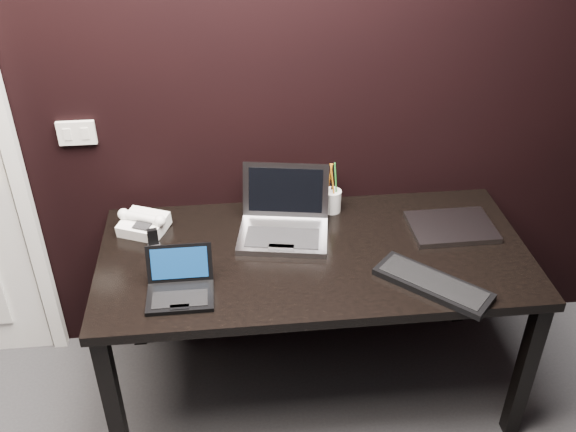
{
  "coord_description": "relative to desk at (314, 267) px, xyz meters",
  "views": [
    {
      "loc": [
        -0.02,
        -0.62,
        2.25
      ],
      "look_at": [
        0.19,
        1.35,
        0.95
      ],
      "focal_mm": 40.0,
      "sensor_mm": 36.0,
      "label": 1
    }
  ],
  "objects": [
    {
      "name": "mobile_phone",
      "position": [
        -0.63,
        0.09,
        0.11
      ],
      "size": [
        0.06,
        0.05,
        0.09
      ],
      "color": "black",
      "rests_on": "desk"
    },
    {
      "name": "pen_cup",
      "position": [
        0.12,
        0.29,
        0.13
      ],
      "size": [
        0.09,
        0.09,
        0.23
      ],
      "color": "white",
      "rests_on": "desk"
    },
    {
      "name": "silver_laptop",
      "position": [
        -0.11,
        0.15,
        0.12
      ],
      "size": [
        0.41,
        0.38,
        0.25
      ],
      "color": "gray",
      "rests_on": "desk"
    },
    {
      "name": "desk_phone",
      "position": [
        -0.68,
        0.22,
        0.12
      ],
      "size": [
        0.22,
        0.22,
        0.11
      ],
      "color": "white",
      "rests_on": "desk"
    },
    {
      "name": "netbook",
      "position": [
        -0.52,
        -0.2,
        0.11
      ],
      "size": [
        0.24,
        0.21,
        0.15
      ],
      "color": "black",
      "rests_on": "desk"
    },
    {
      "name": "desk",
      "position": [
        0.0,
        0.0,
        0.0
      ],
      "size": [
        1.7,
        0.8,
        0.74
      ],
      "color": "black",
      "rests_on": "ground"
    },
    {
      "name": "wall_back",
      "position": [
        -0.3,
        0.4,
        0.64
      ],
      "size": [
        4.0,
        0.0,
        4.0
      ],
      "primitive_type": "plane",
      "rotation": [
        1.57,
        0.0,
        0.0
      ],
      "color": "black",
      "rests_on": "ground"
    },
    {
      "name": "closed_laptop",
      "position": [
        0.59,
        0.1,
        0.09
      ],
      "size": [
        0.35,
        0.25,
        0.02
      ],
      "color": "gray",
      "rests_on": "desk"
    },
    {
      "name": "ext_keyboard",
      "position": [
        0.4,
        -0.26,
        0.09
      ],
      "size": [
        0.41,
        0.4,
        0.03
      ],
      "color": "black",
      "rests_on": "desk"
    },
    {
      "name": "wall_switch",
      "position": [
        -0.92,
        0.39,
        0.46
      ],
      "size": [
        0.15,
        0.02,
        0.1
      ],
      "color": "silver",
      "rests_on": "wall_back"
    }
  ]
}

